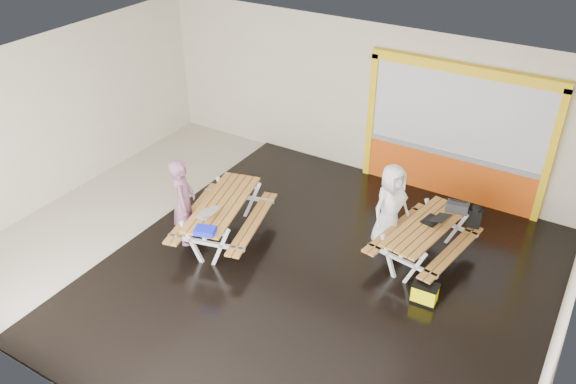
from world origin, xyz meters
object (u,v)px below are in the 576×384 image
Objects in this scene: person_right at (391,206)px; toolbox at (458,207)px; person_left at (184,202)px; laptop_right at (435,219)px; laptop_left at (208,213)px; picnic_table_left at (223,211)px; picnic_table_right at (425,234)px; dark_case at (390,241)px; blue_pouch at (205,231)px; backpack at (475,217)px; fluke_bag at (425,293)px.

toolbox is at bearing -41.07° from person_right.
person_left is 3.65× the size of laptop_right.
laptop_left reaches higher than laptop_right.
person_right is 1.22m from toolbox.
picnic_table_left reaches higher than picnic_table_right.
toolbox is at bearing 31.35° from dark_case.
blue_pouch reaches higher than dark_case.
laptop_left is (0.03, -0.48, 0.26)m from picnic_table_left.
person_left is at bearing -150.58° from toolbox.
picnic_table_left is at bearing 109.63° from blue_pouch.
toolbox is 0.37m from backpack.
picnic_table_left is 3.93m from laptop_right.
person_right is 4.77× the size of blue_pouch.
picnic_table_left is 1.05m from blue_pouch.
person_left reaches higher than backpack.
picnic_table_left is 1.37× the size of person_left.
laptop_left reaches higher than fluke_bag.
fluke_bag is (1.21, -1.30, -0.62)m from person_right.
picnic_table_left is 1.46× the size of person_right.
laptop_left reaches higher than dark_case.
person_right is 0.87m from laptop_right.
toolbox is (3.52, 3.03, -0.02)m from blue_pouch.
backpack is 1.99m from fluke_bag.
person_left is 4.06× the size of fluke_bag.
person_left is (-4.10, -1.77, 0.29)m from picnic_table_right.
toolbox is at bearing 28.25° from picnic_table_left.
dark_case is (-1.33, -0.71, -0.62)m from backpack.
picnic_table_right is at bearing -114.36° from toolbox.
toolbox is (1.11, 0.52, 0.05)m from person_right.
person_left reaches higher than picnic_table_right.
picnic_table_right is 0.32m from laptop_right.
fluke_bag is (3.63, 1.21, -0.69)m from blue_pouch.
backpack reaches higher than fluke_bag.
laptop_right is 0.61m from toolbox.
dark_case is at bearing -94.67° from person_left.
person_right is at bearing 29.42° from picnic_table_left.
backpack reaches higher than dark_case.
picnic_table_right is at bearing -9.59° from dark_case.
backpack is at bearing 83.66° from fluke_bag.
laptop_right is 1.16× the size of toolbox.
picnic_table_left is 4.39m from toolbox.
blue_pouch is at bearing -144.24° from picnic_table_right.
picnic_table_right is 5.03× the size of fluke_bag.
person_left is 4.37× the size of laptop_left.
person_left is 1.06× the size of person_right.
backpack is 0.96× the size of fluke_bag.
dark_case is at bearing 27.09° from picnic_table_left.
blue_pouch is (-3.19, -2.29, 0.30)m from picnic_table_right.
backpack is (4.18, 2.16, 0.08)m from picnic_table_left.
dark_case is (2.81, 1.94, -0.79)m from laptop_left.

